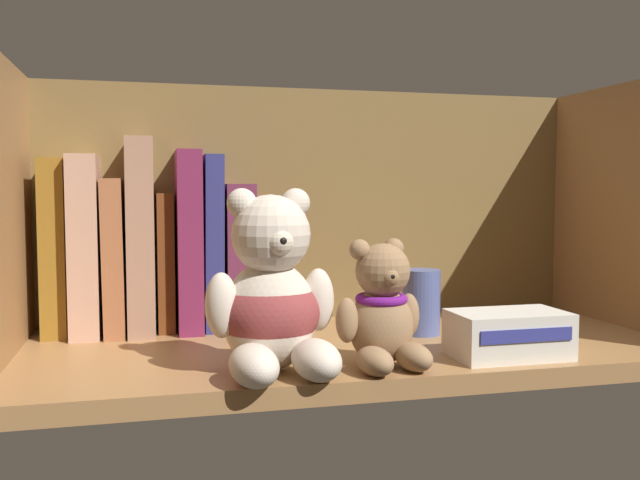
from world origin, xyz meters
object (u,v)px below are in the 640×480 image
object	(u,v)px
book_0	(57,247)
small_product_box	(508,334)
book_7	(237,255)
pillar_candle	(421,302)
teddy_bear_larger	(271,300)
book_6	(211,242)
book_2	(115,255)
book_5	(188,240)
book_3	(141,235)
book_1	(87,245)
teddy_bear_smaller	(380,312)
book_4	(165,261)

from	to	relation	value
book_0	small_product_box	xyz separation A→B (cm)	(45.42, -23.68, -7.89)
book_7	pillar_candle	xyz separation A→B (cm)	(20.14, -11.00, -4.98)
teddy_bear_larger	book_6	bearing A→B (deg)	98.28
pillar_candle	book_2	bearing A→B (deg)	162.42
book_6	pillar_candle	world-z (taller)	book_6
small_product_box	book_5	bearing A→B (deg)	142.00
book_6	teddy_bear_larger	distance (cm)	23.90
book_5	book_7	world-z (taller)	book_5
book_6	book_3	bearing A→B (deg)	180.00
book_0	book_6	xyz separation A→B (cm)	(17.95, 0.00, 0.29)
book_1	pillar_candle	bearing A→B (deg)	-16.20
book_5	book_7	distance (cm)	6.29
book_2	book_5	world-z (taller)	book_5
book_3	book_6	distance (cm)	8.44
book_2	teddy_bear_smaller	distance (cm)	34.87
book_1	book_5	xyz separation A→B (cm)	(11.75, 0.00, 0.34)
teddy_bear_larger	teddy_bear_smaller	size ratio (longest dim) A/B	1.39
book_0	book_1	size ratio (longest dim) A/B	0.98
book_0	pillar_candle	distance (cm)	43.16
book_2	small_product_box	size ratio (longest dim) A/B	1.59
book_0	book_3	size ratio (longest dim) A/B	0.90
book_3	book_6	bearing A→B (deg)	0.00
book_3	book_4	size ratio (longest dim) A/B	1.38
book_1	small_product_box	xyz separation A→B (cm)	(42.05, -23.68, -8.07)
book_5	book_1	bearing A→B (deg)	180.00
book_2	small_product_box	bearing A→B (deg)	-31.33
pillar_candle	book_0	bearing A→B (deg)	165.06
book_3	book_5	size ratio (longest dim) A/B	1.06
book_6	book_7	size ratio (longest dim) A/B	1.20
book_3	book_4	world-z (taller)	book_3
book_2	book_5	xyz separation A→B (cm)	(8.60, 0.00, 1.68)
book_5	book_6	bearing A→B (deg)	0.00
book_2	teddy_bear_smaller	bearing A→B (deg)	-43.40
book_2	book_6	size ratio (longest dim) A/B	0.86
book_0	book_1	distance (cm)	3.37
teddy_bear_smaller	pillar_candle	xyz separation A→B (cm)	(9.53, 12.81, -1.41)
book_0	small_product_box	bearing A→B (deg)	-27.53
book_2	book_6	world-z (taller)	book_6
book_5	book_7	size ratio (longest dim) A/B	1.22
book_5	book_2	bearing A→B (deg)	180.00
book_5	small_product_box	distance (cm)	39.37
book_6	small_product_box	bearing A→B (deg)	-40.76
book_3	book_7	world-z (taller)	book_3
book_1	book_2	bearing A→B (deg)	0.00
book_6	teddy_bear_smaller	size ratio (longest dim) A/B	1.72
book_0	teddy_bear_smaller	bearing A→B (deg)	-36.92
book_4	teddy_bear_smaller	world-z (taller)	book_4
teddy_bear_smaller	pillar_candle	size ratio (longest dim) A/B	1.61
book_3	book_5	xyz separation A→B (cm)	(5.55, 0.00, -0.66)
book_1	book_4	distance (cm)	9.28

